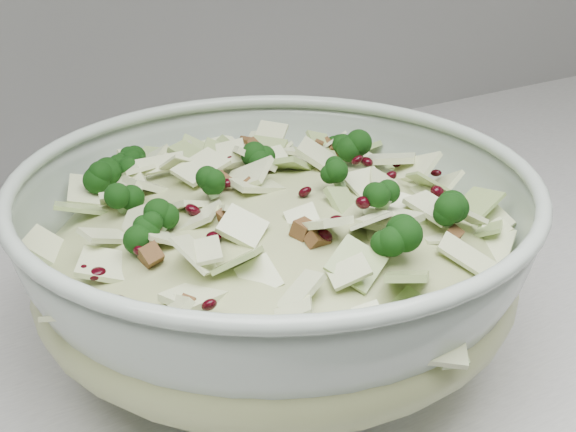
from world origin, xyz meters
The scene contains 2 objects.
mixing_bowl centered at (0.24, 1.60, 0.97)m, with size 0.39×0.39×0.13m.
salad centered at (0.24, 1.60, 0.99)m, with size 0.34×0.34×0.13m.
Camera 1 is at (0.02, 1.21, 1.22)m, focal length 50.00 mm.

